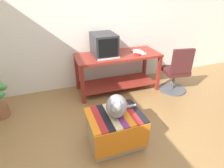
# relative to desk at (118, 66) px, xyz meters

# --- Properties ---
(ground_plane) EXTENTS (14.00, 14.00, 0.00)m
(ground_plane) POSITION_rel_desk_xyz_m (-0.43, -1.60, -0.50)
(ground_plane) COLOR olive
(back_wall) EXTENTS (8.00, 0.10, 2.60)m
(back_wall) POSITION_rel_desk_xyz_m (-0.43, 0.45, 0.80)
(back_wall) COLOR silver
(back_wall) RESTS_ON ground_plane
(desk) EXTENTS (1.54, 0.65, 0.72)m
(desk) POSITION_rel_desk_xyz_m (0.00, 0.00, 0.00)
(desk) COLOR maroon
(desk) RESTS_ON ground_plane
(tv_monitor) EXTENTS (0.40, 0.51, 0.38)m
(tv_monitor) POSITION_rel_desk_xyz_m (-0.25, 0.05, 0.41)
(tv_monitor) COLOR #28282B
(tv_monitor) RESTS_ON desk
(keyboard) EXTENTS (0.40, 0.16, 0.02)m
(keyboard) POSITION_rel_desk_xyz_m (-0.24, -0.14, 0.24)
(keyboard) COLOR beige
(keyboard) RESTS_ON desk
(book) EXTENTS (0.18, 0.27, 0.02)m
(book) POSITION_rel_desk_xyz_m (0.39, -0.05, 0.24)
(book) COLOR white
(book) RESTS_ON desk
(ottoman_with_blanket) EXTENTS (0.67, 0.55, 0.45)m
(ottoman_with_blanket) POSITION_rel_desk_xyz_m (-0.55, -1.34, -0.27)
(ottoman_with_blanket) COLOR tan
(ottoman_with_blanket) RESTS_ON ground_plane
(cat) EXTENTS (0.48, 0.45, 0.29)m
(cat) POSITION_rel_desk_xyz_m (-0.53, -1.33, 0.07)
(cat) COLOR gray
(cat) RESTS_ON ottoman_with_blanket
(office_chair) EXTENTS (0.52, 0.52, 0.89)m
(office_chair) POSITION_rel_desk_xyz_m (1.00, -0.45, -0.11)
(office_chair) COLOR #4C4C51
(office_chair) RESTS_ON ground_plane
(stapler) EXTENTS (0.09, 0.11, 0.04)m
(stapler) POSITION_rel_desk_xyz_m (0.30, -0.18, 0.25)
(stapler) COLOR #A31E1E
(stapler) RESTS_ON desk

